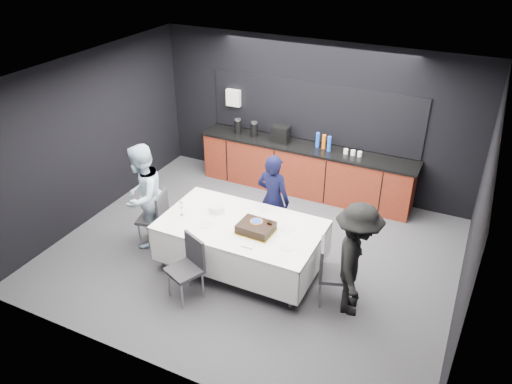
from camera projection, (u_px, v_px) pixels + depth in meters
ground at (253, 253)px, 7.84m from camera, size 6.00×6.00×0.00m
room_shell at (253, 145)px, 6.92m from camera, size 6.04×5.04×2.82m
kitchenette at (304, 165)px, 9.32m from camera, size 4.10×0.64×2.05m
party_table at (241, 232)px, 7.21m from camera, size 2.32×1.32×0.78m
cake_assembly at (256, 228)px, 6.95m from camera, size 0.53×0.44×0.16m
plate_stack at (217, 208)px, 7.42m from camera, size 0.24×0.24×0.10m
loose_plate_near at (205, 224)px, 7.13m from camera, size 0.22×0.22×0.01m
loose_plate_right_a at (287, 228)px, 7.04m from camera, size 0.21×0.21×0.01m
loose_plate_right_b at (287, 247)px, 6.65m from camera, size 0.19×0.19×0.01m
loose_plate_far at (262, 209)px, 7.49m from camera, size 0.20×0.20×0.01m
fork_pile at (248, 246)px, 6.66m from camera, size 0.17×0.11×0.03m
champagne_flute at (181, 206)px, 7.27m from camera, size 0.06×0.06×0.22m
chair_left at (157, 215)px, 7.82m from camera, size 0.50×0.50×0.92m
chair_right at (329, 269)px, 6.64m from camera, size 0.53×0.53×0.92m
chair_near at (189, 263)px, 6.75m from camera, size 0.55×0.55×0.92m
person_center at (273, 199)px, 7.78m from camera, size 0.59×0.41×1.52m
person_left at (143, 196)px, 7.70m from camera, size 0.77×0.92×1.69m
person_right at (356, 260)px, 6.36m from camera, size 0.81×1.15×1.62m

